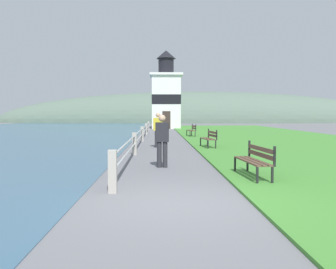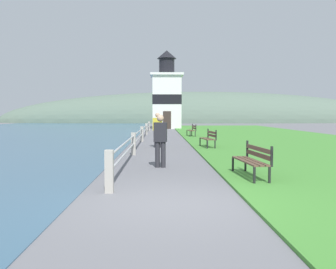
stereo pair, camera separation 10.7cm
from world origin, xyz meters
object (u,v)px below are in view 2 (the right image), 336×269
Objects in this scene: lighthouse at (167,96)px; park_bench_near at (253,158)px; park_bench_far at (192,130)px; park_bench_midway at (209,137)px; person_strolling at (160,139)px; person_by_railing at (158,129)px.

park_bench_near is at bearing -87.22° from lighthouse.
park_bench_near is 17.96m from park_bench_far.
park_bench_midway is 0.99× the size of person_strolling.
park_bench_near and park_bench_far have the same top height.
park_bench_midway is 1.02× the size of park_bench_far.
lighthouse reaches higher than park_bench_midway.
park_bench_far is (-0.04, 9.26, -0.00)m from park_bench_midway.
person_strolling is (-2.42, -6.58, 0.38)m from park_bench_midway.
park_bench_far is 9.17m from person_by_railing.
person_strolling reaches higher than park_bench_midway.
lighthouse reaches higher than person_strolling.
park_bench_midway is 2.63m from person_by_railing.
lighthouse is at bearing 4.71° from person_strolling.
park_bench_near and park_bench_midway have the same top height.
park_bench_far is 0.18× the size of lighthouse.
lighthouse is 5.36× the size of person_strolling.
lighthouse is at bearing 22.74° from person_by_railing.
park_bench_near is at bearing 85.63° from park_bench_far.
person_strolling is at bearing -91.43° from lighthouse.
person_by_railing is at bearing 7.22° from person_strolling.
park_bench_near is 34.02m from lighthouse.
park_bench_far is at bearing 8.92° from person_by_railing.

